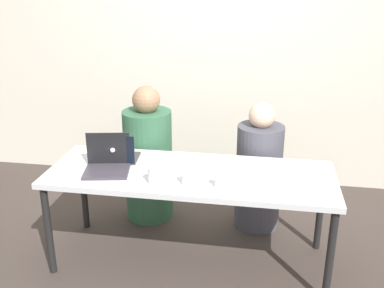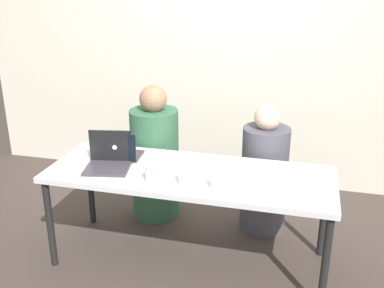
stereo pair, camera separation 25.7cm
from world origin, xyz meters
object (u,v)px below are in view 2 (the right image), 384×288
Objects in this scene: water_glass_left at (151,175)px; water_glass_center at (184,178)px; laptop_front_left at (108,160)px; water_glass_right at (215,183)px; laptop_back_left at (119,152)px; person_on_left at (155,159)px; person_on_right at (264,175)px.

water_glass_center is at bearing 3.48° from water_glass_left.
water_glass_right is at bearing -20.70° from laptop_front_left.
laptop_back_left is 0.48m from water_glass_left.
laptop_front_left is at bearing 158.80° from water_glass_left.
person_on_left is 3.34× the size of laptop_front_left.
laptop_back_left is at bearing 139.22° from water_glass_left.
water_glass_left is 0.43m from water_glass_right.
laptop_front_left reaches higher than water_glass_center.
person_on_left is 12.19× the size of water_glass_center.
person_on_left is at bearing 121.14° from water_glass_center.
person_on_right is at bearing 21.40° from laptop_front_left.
person_on_left is 10.54× the size of water_glass_left.
person_on_left is 0.93m from person_on_right.
person_on_left is 0.88m from water_glass_left.
person_on_right is 1.18m from laptop_back_left.
person_on_right reaches higher than laptop_front_left.
laptop_back_left is 0.65m from water_glass_center.
person_on_left reaches higher than water_glass_center.
water_glass_right is (0.80, -0.14, -0.02)m from laptop_front_left.
water_glass_center is at bearing 68.34° from person_on_right.
laptop_back_left reaches higher than water_glass_center.
water_glass_left is (0.36, -0.31, -0.00)m from laptop_back_left.
water_glass_left is at bearing 58.22° from person_on_right.
person_on_left is at bearing -106.94° from laptop_back_left.
water_glass_left is (0.37, -0.14, -0.01)m from laptop_front_left.
water_glass_center is at bearing 147.68° from laptop_back_left.
water_glass_left is 0.22m from water_glass_center.
laptop_front_left is at bearing 82.65° from laptop_back_left.
water_glass_center is (0.59, -0.13, -0.01)m from laptop_front_left.
laptop_front_left reaches higher than water_glass_right.
person_on_right is (0.93, 0.00, -0.04)m from person_on_left.
laptop_back_left reaches higher than water_glass_left.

